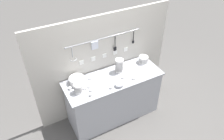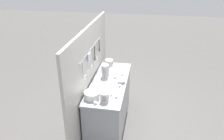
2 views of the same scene
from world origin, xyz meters
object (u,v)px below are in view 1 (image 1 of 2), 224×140
(bowl_stack_nested_right, at_px, (143,59))
(cup_edge_far, at_px, (91,90))
(plate_stack, at_px, (77,80))
(cup_edge_near, at_px, (134,78))
(bowl_stack_short_front, at_px, (119,66))
(cup_back_right, at_px, (90,78))
(cup_front_right, at_px, (86,88))
(cup_front_left, at_px, (123,77))
(cup_beside_plates, at_px, (70,88))
(cup_back_left, at_px, (91,95))
(cup_mid_row, at_px, (90,86))
(steel_mixing_bowl, at_px, (119,85))
(bowl_stack_back_corner, at_px, (78,88))
(cup_centre, at_px, (111,87))

(bowl_stack_nested_right, distance_m, cup_edge_far, 1.11)
(plate_stack, height_order, cup_edge_near, plate_stack)
(bowl_stack_short_front, bearing_deg, cup_edge_far, -159.94)
(bowl_stack_short_front, height_order, cup_back_right, bowl_stack_short_front)
(bowl_stack_short_front, xyz_separation_m, plate_stack, (-0.71, 0.05, -0.07))
(plate_stack, relative_size, cup_front_right, 5.08)
(cup_front_left, height_order, cup_beside_plates, same)
(bowl_stack_nested_right, distance_m, cup_beside_plates, 1.36)
(cup_back_right, relative_size, cup_back_left, 1.00)
(plate_stack, xyz_separation_m, cup_back_left, (0.07, -0.36, -0.03))
(bowl_stack_nested_right, bearing_deg, cup_beside_plates, -177.49)
(cup_front_left, bearing_deg, cup_beside_plates, 169.82)
(cup_mid_row, xyz_separation_m, cup_back_left, (-0.05, -0.17, 0.00))
(cup_edge_near, relative_size, cup_back_left, 1.00)
(steel_mixing_bowl, height_order, cup_edge_near, steel_mixing_bowl)
(steel_mixing_bowl, height_order, cup_front_left, steel_mixing_bowl)
(bowl_stack_back_corner, xyz_separation_m, steel_mixing_bowl, (0.58, -0.17, -0.05))
(plate_stack, height_order, steel_mixing_bowl, plate_stack)
(cup_centre, bearing_deg, cup_front_right, 154.42)
(cup_edge_near, bearing_deg, cup_centre, -177.27)
(bowl_stack_back_corner, bearing_deg, cup_edge_near, -8.93)
(bowl_stack_short_front, bearing_deg, bowl_stack_back_corner, -168.97)
(cup_edge_near, bearing_deg, cup_edge_far, 174.32)
(cup_edge_far, height_order, cup_back_left, same)
(cup_front_right, xyz_separation_m, cup_back_right, (0.16, 0.18, 0.00))
(plate_stack, bearing_deg, cup_mid_row, -55.83)
(bowl_stack_short_front, bearing_deg, cup_centre, -135.40)
(cup_front_right, bearing_deg, cup_edge_far, -51.49)
(steel_mixing_bowl, distance_m, cup_centre, 0.13)
(bowl_stack_nested_right, distance_m, cup_front_right, 1.16)
(bowl_stack_nested_right, bearing_deg, steel_mixing_bowl, -153.10)
(cup_back_right, bearing_deg, cup_front_left, -26.00)
(cup_beside_plates, bearing_deg, cup_mid_row, -19.39)
(steel_mixing_bowl, height_order, cup_edge_far, steel_mixing_bowl)
(plate_stack, xyz_separation_m, steel_mixing_bowl, (0.53, -0.37, -0.03))
(plate_stack, height_order, cup_edge_far, plate_stack)
(bowl_stack_short_front, relative_size, cup_back_left, 5.00)
(bowl_stack_nested_right, distance_m, cup_centre, 0.87)
(bowl_stack_nested_right, height_order, cup_mid_row, bowl_stack_nested_right)
(cup_back_right, bearing_deg, cup_front_right, -130.53)
(bowl_stack_short_front, xyz_separation_m, cup_beside_plates, (-0.86, -0.03, -0.10))
(bowl_stack_back_corner, bearing_deg, steel_mixing_bowl, -16.06)
(bowl_stack_nested_right, xyz_separation_m, cup_centre, (-0.80, -0.33, -0.04))
(cup_mid_row, bearing_deg, steel_mixing_bowl, -24.86)
(bowl_stack_nested_right, relative_size, cup_back_left, 3.41)
(cup_mid_row, xyz_separation_m, cup_edge_far, (-0.01, -0.09, 0.00))
(bowl_stack_back_corner, distance_m, cup_front_left, 0.74)
(bowl_stack_short_front, xyz_separation_m, cup_centre, (-0.31, -0.31, -0.10))
(bowl_stack_short_front, relative_size, cup_centre, 5.00)
(cup_back_left, bearing_deg, cup_centre, -0.33)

